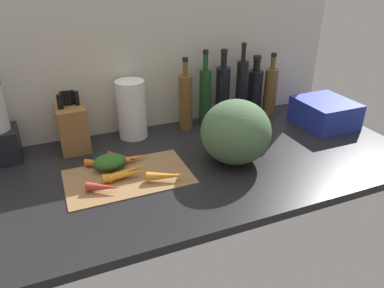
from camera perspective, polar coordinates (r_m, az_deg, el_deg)
The scene contains 21 objects.
ground_plane at distance 138.90cm, azimuth -0.10°, elevation -3.16°, with size 170.00×80.00×3.00cm, color black.
wall_back at distance 161.05cm, azimuth -5.50°, elevation 13.11°, with size 170.00×3.00×60.00cm, color beige.
cutting_board at distance 129.75cm, azimuth -9.95°, elevation -5.00°, with size 42.92×26.04×0.80cm, color #997047.
carrot_0 at distance 129.34cm, azimuth -9.81°, elevation -4.15°, with size 2.85×2.85×16.24cm, color orange.
carrot_1 at distance 138.00cm, azimuth -10.49°, elevation -2.11°, with size 2.78×2.78×13.93cm, color #B2264C.
carrot_2 at distance 127.32cm, azimuth -10.10°, elevation -4.67°, with size 3.03×3.03×16.71cm, color orange.
carrot_3 at distance 135.82cm, azimuth -13.43°, elevation -2.97°, with size 2.61×2.61×14.90cm, color orange.
carrot_4 at distance 124.54cm, azimuth -3.71°, elevation -4.99°, with size 3.19×3.19×14.85cm, color orange.
carrot_5 at distance 122.08cm, azimuth -13.70°, elevation -6.57°, with size 3.04×3.04×11.21cm, color red.
carrot_6 at distance 137.85cm, azimuth -8.82°, elevation -2.11°, with size 2.33×2.33×11.17cm, color orange.
carrot_greens_pile at distance 134.15cm, azimuth -12.75°, elevation -2.71°, with size 11.72×9.02×4.96cm, color #2D6023.
winter_squash at distance 133.84cm, azimuth 6.86°, elevation 1.88°, with size 25.91×25.45×23.80cm, color #4C6B47.
knife_block at distance 150.92cm, azimuth -18.18°, elevation 2.65°, with size 10.80×15.74×23.61cm.
paper_towel_roll at distance 154.45cm, azimuth -9.42°, elevation 5.35°, with size 11.96×11.96×24.55cm, color white.
bottle_0 at distance 159.80cm, azimuth -1.02°, elevation 6.67°, with size 5.99×5.99×31.93cm.
bottle_1 at distance 163.63cm, azimuth 2.04°, elevation 7.53°, with size 5.11×5.11×34.21cm.
bottle_2 at distance 167.59cm, azimuth 4.80°, elevation 7.89°, with size 6.32×6.32×33.63cm.
bottle_3 at distance 170.16cm, azimuth 7.71°, elevation 8.39°, with size 5.17×5.17×35.90cm.
bottle_4 at distance 177.30cm, azimuth 9.76°, elevation 8.09°, with size 6.94×6.94×29.08cm.
bottle_5 at distance 180.44cm, azimuth 12.14°, elevation 8.15°, with size 6.18×6.18×29.84cm.
dish_rack at distance 177.32cm, azimuth 20.02°, elevation 4.65°, with size 22.39×24.66×11.50cm, color #2838AD.
Camera 1 is at (-45.94, -111.08, 68.09)cm, focal length 34.11 mm.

